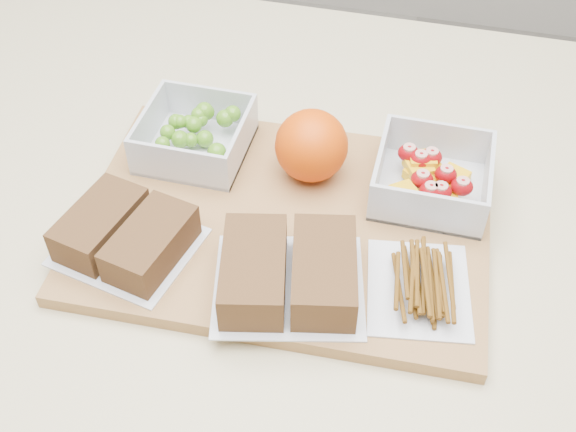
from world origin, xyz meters
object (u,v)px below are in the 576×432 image
object	(u,v)px
grape_container	(197,136)
orange	(311,146)
cutting_board	(285,222)
fruit_container	(431,179)
sandwich_bag_center	(289,272)
pretzel_bag	(420,281)
sandwich_bag_left	(126,235)

from	to	relation	value
grape_container	orange	distance (m)	0.13
cutting_board	orange	distance (m)	0.09
fruit_container	sandwich_bag_center	distance (m)	0.20
sandwich_bag_center	pretzel_bag	bearing A→B (deg)	12.49
fruit_container	orange	size ratio (longest dim) A/B	1.49
cutting_board	pretzel_bag	distance (m)	0.16
pretzel_bag	sandwich_bag_left	bearing A→B (deg)	-176.38
grape_container	fruit_container	distance (m)	0.26
sandwich_bag_left	sandwich_bag_center	size ratio (longest dim) A/B	0.88
fruit_container	pretzel_bag	distance (m)	0.14
cutting_board	fruit_container	xyz separation A→B (m)	(0.14, 0.07, 0.03)
grape_container	orange	world-z (taller)	orange
orange	sandwich_bag_center	world-z (taller)	orange
sandwich_bag_center	grape_container	bearing A→B (deg)	131.71
cutting_board	grape_container	bearing A→B (deg)	144.51
pretzel_bag	sandwich_bag_center	bearing A→B (deg)	-167.51
orange	pretzel_bag	xyz separation A→B (m)	(0.14, -0.13, -0.03)
grape_container	fruit_container	xyz separation A→B (m)	(0.26, -0.00, -0.00)
orange	sandwich_bag_left	xyz separation A→B (m)	(-0.15, -0.15, -0.02)
cutting_board	sandwich_bag_left	xyz separation A→B (m)	(-0.14, -0.08, 0.03)
grape_container	cutting_board	bearing A→B (deg)	-32.87
grape_container	pretzel_bag	xyz separation A→B (m)	(0.27, -0.14, -0.01)
fruit_container	sandwich_bag_left	world-z (taller)	fruit_container
grape_container	orange	size ratio (longest dim) A/B	1.45
pretzel_bag	fruit_container	bearing A→B (deg)	92.46
grape_container	orange	xyz separation A→B (m)	(0.13, -0.01, 0.02)
grape_container	sandwich_bag_center	bearing A→B (deg)	-48.29
sandwich_bag_left	sandwich_bag_center	xyz separation A→B (m)	(0.17, -0.01, 0.00)
cutting_board	sandwich_bag_center	distance (m)	0.10
sandwich_bag_center	pretzel_bag	distance (m)	0.12
cutting_board	fruit_container	bearing A→B (deg)	25.30
cutting_board	sandwich_bag_center	bearing A→B (deg)	-75.94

